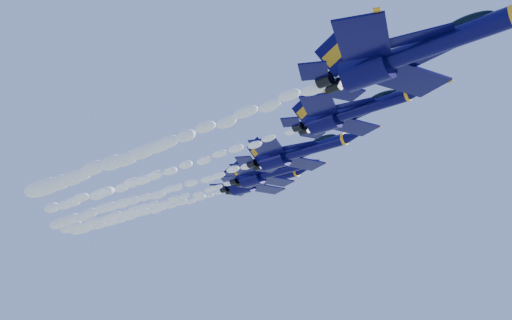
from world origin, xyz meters
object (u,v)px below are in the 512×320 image
Objects in this scene: jet_lead at (409,52)px; jet_third at (296,152)px; jet_second at (350,112)px; jet_fourth at (269,173)px; jet_fifth at (259,181)px.

jet_third is (-23.71, 17.66, 2.55)m from jet_lead.
jet_third reaches higher than jet_second.
jet_fourth is 12.57m from jet_fifth.
jet_second is 45.92m from jet_fifth.
jet_third is at bearing 143.32° from jet_lead.
jet_fourth is (-12.50, 10.43, 2.76)m from jet_third.
jet_lead is 0.99× the size of jet_fifth.
jet_lead is 1.28× the size of jet_second.
jet_lead is 58.60m from jet_fifth.
jet_fourth is at bearing 140.16° from jet_third.
jet_fifth reaches higher than jet_third.
jet_second is at bearing -35.91° from jet_third.
jet_lead is 1.13× the size of jet_fourth.
jet_third is at bearing 144.09° from jet_second.
jet_second is 16.94m from jet_third.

